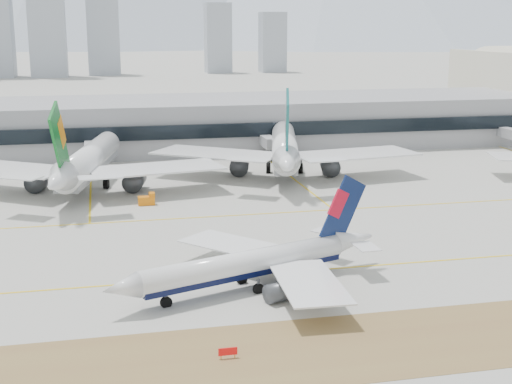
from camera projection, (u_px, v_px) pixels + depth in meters
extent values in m
plane|color=#A4A299|center=(300.00, 260.00, 115.71)|extent=(3000.00, 3000.00, 0.00)
cube|color=brown|center=(374.00, 344.00, 85.28)|extent=(360.00, 18.00, 0.06)
cube|color=yellow|center=(309.00, 270.00, 110.95)|extent=(360.00, 0.45, 0.04)
cube|color=yellow|center=(260.00, 214.00, 144.23)|extent=(360.00, 0.45, 0.04)
cylinder|color=white|center=(245.00, 264.00, 102.14)|extent=(32.03, 14.21, 3.57)
cube|color=black|center=(245.00, 270.00, 102.37)|extent=(31.23, 13.49, 1.61)
cone|color=white|center=(120.00, 288.00, 92.48)|extent=(5.90, 5.03, 3.57)
cone|color=white|center=(353.00, 239.00, 112.29)|extent=(8.04, 5.78, 3.57)
cube|color=white|center=(235.00, 245.00, 112.63)|extent=(17.70, 18.56, 0.21)
cube|color=white|center=(328.00, 232.00, 115.38)|extent=(5.56, 5.91, 0.14)
cylinder|color=#3F4247|center=(236.00, 264.00, 109.40)|extent=(6.03, 4.34, 2.68)
cube|color=#3F4247|center=(236.00, 258.00, 109.16)|extent=(2.23, 1.01, 1.25)
cube|color=white|center=(309.00, 282.00, 96.22)|extent=(8.88, 17.97, 0.21)
cube|color=white|center=(366.00, 246.00, 107.69)|extent=(3.30, 5.08, 0.14)
cylinder|color=#3F4247|center=(284.00, 291.00, 98.46)|extent=(6.03, 4.34, 2.68)
cube|color=#3F4247|center=(284.00, 284.00, 98.22)|extent=(2.23, 1.01, 1.25)
cube|color=#0B1945|center=(343.00, 210.00, 109.99)|extent=(8.43, 3.23, 11.19)
cube|color=#B80C26|center=(338.00, 204.00, 109.25)|extent=(3.89, 1.69, 4.80)
cylinder|color=#3F4247|center=(166.00, 299.00, 96.42)|extent=(0.43, 0.43, 2.14)
cylinder|color=black|center=(166.00, 302.00, 96.52)|extent=(1.72, 1.12, 1.61)
cylinder|color=#3F4247|center=(259.00, 286.00, 101.34)|extent=(0.43, 0.43, 2.14)
cylinder|color=black|center=(259.00, 289.00, 101.44)|extent=(1.72, 1.12, 1.61)
cylinder|color=#3F4247|center=(242.00, 276.00, 105.18)|extent=(0.43, 0.43, 2.14)
cylinder|color=black|center=(242.00, 279.00, 105.28)|extent=(1.72, 1.12, 1.61)
cylinder|color=white|center=(89.00, 159.00, 166.95)|extent=(15.48, 46.66, 6.14)
cube|color=slate|center=(90.00, 166.00, 167.34)|extent=(14.39, 45.57, 2.76)
cone|color=white|center=(111.00, 141.00, 192.98)|extent=(7.45, 8.19, 6.14)
cone|color=white|center=(57.00, 181.00, 139.18)|extent=(8.11, 11.34, 6.14)
cube|color=white|center=(156.00, 168.00, 160.71)|extent=(31.38, 18.51, 0.37)
cube|color=white|center=(100.00, 177.00, 141.04)|extent=(9.03, 5.41, 0.25)
cylinder|color=#3F4247|center=(134.00, 180.00, 164.41)|extent=(6.08, 8.51, 4.60)
cube|color=#3F4247|center=(134.00, 172.00, 163.99)|extent=(1.11, 3.25, 2.15)
cube|color=white|center=(9.00, 169.00, 160.35)|extent=(31.99, 27.60, 0.37)
cube|color=white|center=(19.00, 177.00, 140.86)|extent=(9.70, 8.18, 0.25)
cylinder|color=#3F4247|center=(39.00, 180.00, 164.16)|extent=(6.08, 8.51, 4.60)
cube|color=#3F4247|center=(38.00, 172.00, 163.74)|extent=(1.11, 3.25, 2.15)
cube|color=#0D5E1F|center=(59.00, 142.00, 140.65)|extent=(3.16, 12.67, 16.46)
cube|color=#CC710C|center=(60.00, 132.00, 141.50)|extent=(1.84, 5.80, 7.04)
cylinder|color=#3F4247|center=(105.00, 165.00, 185.23)|extent=(0.74, 0.74, 3.68)
cylinder|color=black|center=(105.00, 168.00, 185.41)|extent=(1.61, 2.92, 2.76)
cylinder|color=#3F4247|center=(72.00, 181.00, 166.77)|extent=(0.74, 0.74, 3.68)
cylinder|color=black|center=(72.00, 184.00, 166.94)|extent=(1.61, 2.92, 2.76)
cylinder|color=#3F4247|center=(106.00, 180.00, 166.86)|extent=(0.74, 0.74, 3.68)
cylinder|color=black|center=(106.00, 184.00, 167.03)|extent=(1.61, 2.92, 2.76)
cylinder|color=white|center=(285.00, 145.00, 184.41)|extent=(17.65, 48.60, 6.41)
cube|color=slate|center=(284.00, 152.00, 184.81)|extent=(16.49, 47.44, 2.88)
cone|color=white|center=(283.00, 130.00, 211.60)|extent=(7.97, 8.71, 6.41)
cone|color=white|center=(287.00, 164.00, 155.40)|extent=(8.77, 11.98, 6.41)
cube|color=white|center=(354.00, 154.00, 177.35)|extent=(32.49, 18.43, 0.38)
cube|color=white|center=(325.00, 160.00, 157.08)|extent=(9.31, 5.38, 0.26)
cylinder|color=#3F4247|center=(330.00, 165.00, 181.39)|extent=(6.58, 8.98, 4.81)
cube|color=#3F4247|center=(330.00, 158.00, 180.95)|extent=(1.26, 3.38, 2.24)
cube|color=white|center=(216.00, 153.00, 178.05)|extent=(33.22, 29.39, 0.38)
cube|color=white|center=(249.00, 160.00, 157.42)|extent=(10.11, 8.72, 0.26)
cylinder|color=#3F4247|center=(240.00, 165.00, 181.86)|extent=(6.58, 8.98, 4.81)
cube|color=#3F4247|center=(239.00, 157.00, 181.42)|extent=(1.26, 3.38, 2.24)
cube|color=#14595B|center=(287.00, 127.00, 156.94)|extent=(3.72, 13.16, 17.19)
cube|color=#A5A7AF|center=(287.00, 118.00, 157.83)|extent=(2.11, 6.04, 7.36)
cylinder|color=#3F4247|center=(283.00, 152.00, 203.50)|extent=(0.77, 0.77, 3.85)
cylinder|color=black|center=(283.00, 155.00, 203.69)|extent=(1.77, 3.07, 2.88)
cylinder|color=#3F4247|center=(268.00, 165.00, 184.35)|extent=(0.77, 0.77, 3.85)
cylinder|color=black|center=(268.00, 168.00, 184.53)|extent=(1.77, 3.07, 2.88)
cylinder|color=#3F4247|center=(301.00, 166.00, 184.18)|extent=(0.77, 0.77, 3.85)
cylinder|color=black|center=(300.00, 169.00, 184.36)|extent=(1.77, 3.07, 2.88)
cube|color=gray|center=(200.00, 123.00, 223.36)|extent=(280.00, 42.00, 15.00)
cube|color=black|center=(211.00, 131.00, 202.81)|extent=(280.00, 1.20, 4.00)
cube|color=silver|center=(487.00, 90.00, 263.94)|extent=(2.00, 57.00, 27.90)
cube|color=red|center=(228.00, 351.00, 81.35)|extent=(2.20, 0.15, 0.90)
cylinder|color=orange|center=(221.00, 357.00, 81.33)|extent=(0.10, 0.10, 0.50)
cylinder|color=orange|center=(235.00, 356.00, 81.67)|extent=(0.10, 0.10, 0.50)
cube|color=orange|center=(146.00, 201.00, 151.51)|extent=(3.50, 2.00, 1.80)
cube|color=orange|center=(152.00, 195.00, 151.49)|extent=(1.20, 1.80, 1.00)
cylinder|color=black|center=(141.00, 204.00, 150.62)|extent=(0.70, 0.30, 0.70)
cylinder|color=black|center=(141.00, 203.00, 152.14)|extent=(0.70, 0.30, 0.70)
cylinder|color=black|center=(152.00, 204.00, 151.13)|extent=(0.70, 0.30, 0.70)
cylinder|color=black|center=(152.00, 202.00, 152.65)|extent=(0.70, 0.30, 0.70)
cube|color=#949CA8|center=(46.00, 1.00, 517.46)|extent=(26.00, 23.40, 110.00)
cube|color=#949CA8|center=(103.00, 29.00, 544.66)|extent=(24.00, 21.60, 70.00)
cube|color=#949CA8|center=(218.00, 38.00, 570.00)|extent=(20.00, 18.00, 55.00)
cube|color=#949CA8|center=(272.00, 42.00, 580.23)|extent=(20.00, 18.00, 48.00)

